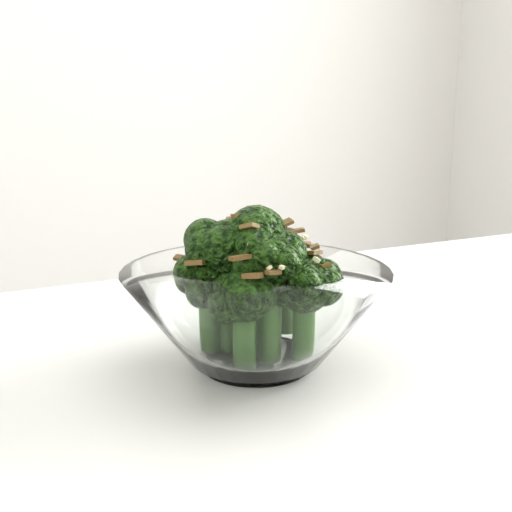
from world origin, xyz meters
name	(u,v)px	position (x,y,z in m)	size (l,w,h in m)	color
broccoli_dish	(256,305)	(0.00, 0.00, 0.80)	(0.19, 0.19, 0.12)	white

